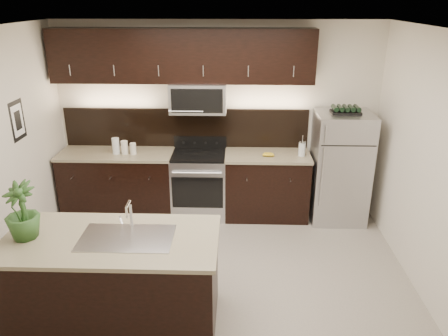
{
  "coord_description": "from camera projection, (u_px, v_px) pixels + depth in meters",
  "views": [
    {
      "loc": [
        0.29,
        -4.03,
        2.97
      ],
      "look_at": [
        0.14,
        0.55,
        1.17
      ],
      "focal_mm": 35.0,
      "sensor_mm": 36.0,
      "label": 1
    }
  ],
  "objects": [
    {
      "name": "upper_fixtures",
      "position": [
        184.0,
        64.0,
        5.78
      ],
      "size": [
        3.49,
        0.4,
        1.66
      ],
      "color": "black",
      "rests_on": "counter_run"
    },
    {
      "name": "room_walls",
      "position": [
        196.0,
        139.0,
        4.19
      ],
      "size": [
        4.52,
        4.02,
        2.71
      ],
      "color": "beige",
      "rests_on": "ground"
    },
    {
      "name": "island",
      "position": [
        115.0,
        281.0,
        4.12
      ],
      "size": [
        1.96,
        0.96,
        0.94
      ],
      "color": "black",
      "rests_on": "ground"
    },
    {
      "name": "refrigerator",
      "position": [
        340.0,
        168.0,
        6.02
      ],
      "size": [
        0.74,
        0.67,
        1.54
      ],
      "primitive_type": "cube",
      "color": "#B2B2B7",
      "rests_on": "ground"
    },
    {
      "name": "plant",
      "position": [
        21.0,
        211.0,
        3.86
      ],
      "size": [
        0.37,
        0.37,
        0.53
      ],
      "primitive_type": "imported",
      "rotation": [
        0.0,
        0.0,
        -0.28
      ],
      "color": "#294F1F",
      "rests_on": "island"
    },
    {
      "name": "wine_rack",
      "position": [
        346.0,
        110.0,
        5.73
      ],
      "size": [
        0.38,
        0.24,
        0.09
      ],
      "color": "black",
      "rests_on": "refrigerator"
    },
    {
      "name": "counter_run",
      "position": [
        185.0,
        184.0,
        6.26
      ],
      "size": [
        3.51,
        0.65,
        0.94
      ],
      "color": "black",
      "rests_on": "ground"
    },
    {
      "name": "french_press",
      "position": [
        302.0,
        148.0,
        5.95
      ],
      "size": [
        0.1,
        0.1,
        0.28
      ],
      "rotation": [
        0.0,
        0.0,
        0.41
      ],
      "color": "silver",
      "rests_on": "counter_run"
    },
    {
      "name": "canisters",
      "position": [
        122.0,
        147.0,
        6.02
      ],
      "size": [
        0.34,
        0.11,
        0.22
      ],
      "rotation": [
        0.0,
        0.0,
        -0.07
      ],
      "color": "silver",
      "rests_on": "counter_run"
    },
    {
      "name": "ground",
      "position": [
        210.0,
        284.0,
        4.84
      ],
      "size": [
        4.5,
        4.5,
        0.0
      ],
      "primitive_type": "plane",
      "color": "gray",
      "rests_on": "ground"
    },
    {
      "name": "bananas",
      "position": [
        265.0,
        154.0,
        5.97
      ],
      "size": [
        0.17,
        0.13,
        0.05
      ],
      "primitive_type": "ellipsoid",
      "rotation": [
        0.0,
        0.0,
        -0.05
      ],
      "color": "gold",
      "rests_on": "counter_run"
    },
    {
      "name": "sink_faucet",
      "position": [
        127.0,
        236.0,
        3.95
      ],
      "size": [
        0.84,
        0.5,
        0.28
      ],
      "color": "silver",
      "rests_on": "island"
    }
  ]
}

